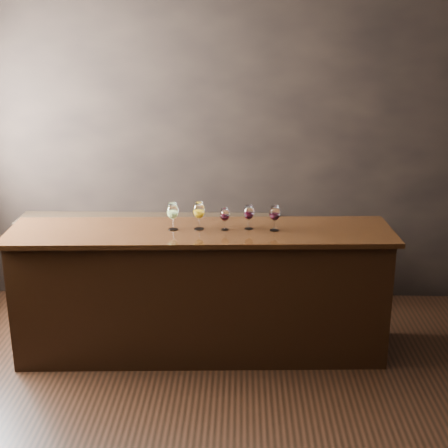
{
  "coord_description": "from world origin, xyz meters",
  "views": [
    {
      "loc": [
        0.16,
        -3.52,
        2.57
      ],
      "look_at": [
        0.03,
        1.08,
        1.11
      ],
      "focal_mm": 50.0,
      "sensor_mm": 36.0,
      "label": 1
    }
  ],
  "objects_px": {
    "glass_amber": "(199,211)",
    "glass_red_a": "(225,215)",
    "glass_red_b": "(249,213)",
    "glass_red_c": "(275,214)",
    "bar_counter": "(201,294)",
    "glass_white": "(173,212)",
    "back_bar_shelf": "(147,261)"
  },
  "relations": [
    {
      "from": "bar_counter",
      "to": "glass_amber",
      "type": "xyz_separation_m",
      "value": [
        -0.01,
        0.02,
        0.69
      ]
    },
    {
      "from": "glass_red_b",
      "to": "glass_red_c",
      "type": "distance_m",
      "value": 0.2
    },
    {
      "from": "glass_white",
      "to": "glass_red_b",
      "type": "distance_m",
      "value": 0.59
    },
    {
      "from": "glass_amber",
      "to": "glass_red_a",
      "type": "height_order",
      "value": "glass_amber"
    },
    {
      "from": "glass_amber",
      "to": "glass_red_c",
      "type": "height_order",
      "value": "glass_amber"
    },
    {
      "from": "bar_counter",
      "to": "glass_red_a",
      "type": "relative_size",
      "value": 16.6
    },
    {
      "from": "glass_white",
      "to": "glass_red_a",
      "type": "relative_size",
      "value": 1.24
    },
    {
      "from": "back_bar_shelf",
      "to": "glass_red_c",
      "type": "bearing_deg",
      "value": -39.16
    },
    {
      "from": "back_bar_shelf",
      "to": "glass_red_b",
      "type": "relative_size",
      "value": 12.45
    },
    {
      "from": "back_bar_shelf",
      "to": "glass_red_a",
      "type": "relative_size",
      "value": 13.6
    },
    {
      "from": "back_bar_shelf",
      "to": "glass_red_c",
      "type": "xyz_separation_m",
      "value": [
        1.16,
        -0.94,
        0.76
      ]
    },
    {
      "from": "glass_white",
      "to": "back_bar_shelf",
      "type": "bearing_deg",
      "value": 111.27
    },
    {
      "from": "glass_red_c",
      "to": "glass_amber",
      "type": "bearing_deg",
      "value": 178.32
    },
    {
      "from": "glass_red_b",
      "to": "bar_counter",
      "type": "bearing_deg",
      "value": -173.94
    },
    {
      "from": "glass_white",
      "to": "glass_red_c",
      "type": "xyz_separation_m",
      "value": [
        0.79,
        0.0,
        -0.01
      ]
    },
    {
      "from": "glass_white",
      "to": "bar_counter",
      "type": "bearing_deg",
      "value": -0.84
    },
    {
      "from": "glass_red_a",
      "to": "glass_red_c",
      "type": "bearing_deg",
      "value": -1.14
    },
    {
      "from": "glass_white",
      "to": "glass_red_a",
      "type": "xyz_separation_m",
      "value": [
        0.4,
        0.01,
        -0.03
      ]
    },
    {
      "from": "glass_red_a",
      "to": "glass_red_b",
      "type": "relative_size",
      "value": 0.92
    },
    {
      "from": "back_bar_shelf",
      "to": "glass_amber",
      "type": "xyz_separation_m",
      "value": [
        0.57,
        -0.92,
        0.77
      ]
    },
    {
      "from": "bar_counter",
      "to": "glass_white",
      "type": "xyz_separation_m",
      "value": [
        -0.22,
        0.0,
        0.69
      ]
    },
    {
      "from": "glass_white",
      "to": "glass_red_b",
      "type": "bearing_deg",
      "value": 3.55
    },
    {
      "from": "bar_counter",
      "to": "back_bar_shelf",
      "type": "bearing_deg",
      "value": 119.21
    },
    {
      "from": "bar_counter",
      "to": "glass_red_a",
      "type": "height_order",
      "value": "glass_red_a"
    },
    {
      "from": "glass_white",
      "to": "glass_red_b",
      "type": "xyz_separation_m",
      "value": [
        0.59,
        0.04,
        -0.02
      ]
    },
    {
      "from": "glass_amber",
      "to": "glass_red_a",
      "type": "relative_size",
      "value": 1.24
    },
    {
      "from": "back_bar_shelf",
      "to": "glass_red_b",
      "type": "xyz_separation_m",
      "value": [
        0.96,
        -0.91,
        0.76
      ]
    },
    {
      "from": "glass_white",
      "to": "glass_amber",
      "type": "bearing_deg",
      "value": 5.08
    },
    {
      "from": "glass_red_a",
      "to": "glass_white",
      "type": "bearing_deg",
      "value": -178.82
    },
    {
      "from": "glass_red_b",
      "to": "back_bar_shelf",
      "type": "bearing_deg",
      "value": 136.6
    },
    {
      "from": "glass_amber",
      "to": "glass_red_b",
      "type": "bearing_deg",
      "value": 2.76
    },
    {
      "from": "glass_red_b",
      "to": "glass_amber",
      "type": "bearing_deg",
      "value": -177.24
    }
  ]
}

